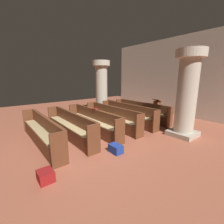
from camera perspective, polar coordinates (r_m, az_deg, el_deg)
The scene contains 14 objects.
ground_plane at distance 5.79m, azimuth -7.67°, elevation -9.98°, with size 19.20×19.20×0.00m, color #AD5B42.
back_wall at distance 9.94m, azimuth 24.10°, elevation 11.80°, with size 10.00×0.16×4.50m, color silver.
pew_row_0 at distance 8.34m, azimuth 10.56°, elevation 0.56°, with size 3.50×0.46×0.93m.
pew_row_1 at distance 7.62m, azimuth 5.63°, elevation -0.43°, with size 3.50×0.46×0.93m.
pew_row_2 at distance 6.98m, azimuth -0.27°, elevation -1.61°, with size 3.50×0.47×0.93m.
pew_row_3 at distance 6.42m, azimuth -7.30°, elevation -2.99°, with size 3.50×0.46×0.93m.
pew_row_4 at distance 5.98m, azimuth -15.52°, elevation -4.55°, with size 3.50×0.46×0.93m.
pew_row_5 at distance 5.69m, azimuth -24.85°, elevation -6.19°, with size 3.50×0.47×0.93m.
pillar_aisle_side at distance 6.35m, azimuth 26.09°, elevation 6.43°, with size 1.04×1.04×3.20m.
pillar_far_side at distance 9.57m, azimuth -3.94°, elevation 9.38°, with size 1.04×1.04×3.20m.
lectern at distance 8.87m, azimuth 16.22°, elevation 0.70°, with size 0.48×0.45×1.08m.
hymn_book at distance 6.46m, azimuth -6.24°, elevation 1.22°, with size 0.17×0.19×0.03m, color maroon.
kneeler_box_red at distance 3.91m, azimuth -23.43°, elevation -20.99°, with size 0.37×0.31×0.24m, color maroon.
kneeler_box_blue at distance 4.76m, azimuth 1.41°, elevation -13.46°, with size 0.41×0.29×0.25m, color navy.
Camera 1 is at (4.60, -2.73, 2.23)m, focal length 24.59 mm.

